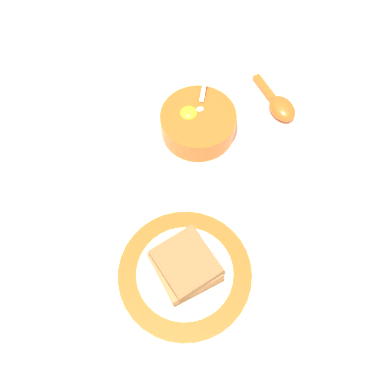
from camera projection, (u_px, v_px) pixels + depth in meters
ground_plane at (206, 175)px, 0.86m from camera, size 3.00×3.00×0.00m
egg_bowl at (198, 123)px, 0.88m from camera, size 0.15×0.15×0.08m
toast_plate at (185, 274)px, 0.76m from camera, size 0.23×0.23×0.01m
toast_sandwich at (186, 266)px, 0.74m from camera, size 0.11×0.11×0.05m
soup_spoon at (280, 106)px, 0.91m from camera, size 0.06×0.14×0.03m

